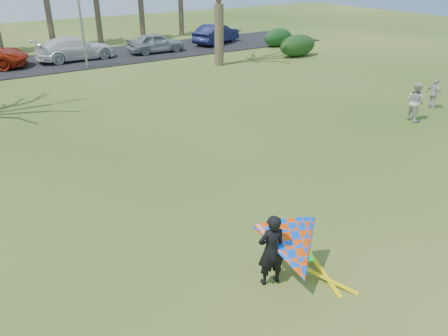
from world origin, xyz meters
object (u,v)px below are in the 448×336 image
car_4 (155,43)px  car_3 (75,49)px  car_5 (216,34)px  pedestrian_a (415,102)px  pedestrian_b (434,94)px  kite_flyer (292,250)px

car_4 → car_3: bearing=86.3°
car_5 → pedestrian_a: bearing=147.6°
pedestrian_a → pedestrian_b: size_ratio=1.21×
car_3 → pedestrian_b: size_ratio=3.81×
car_4 → car_5: bearing=-80.3°
pedestrian_a → kite_flyer: kite_flyer is taller
car_3 → kite_flyer: size_ratio=2.31×
car_3 → kite_flyer: bearing=170.6°
car_3 → pedestrian_b: 23.73m
pedestrian_a → pedestrian_b: (2.33, 0.59, -0.15)m
car_4 → pedestrian_a: 21.01m
car_5 → pedestrian_b: car_5 is taller
pedestrian_b → car_3: bearing=31.2°
car_4 → pedestrian_b: size_ratio=3.01×
pedestrian_a → pedestrian_b: pedestrian_a is taller
car_3 → car_4: size_ratio=1.26×
car_4 → kite_flyer: size_ratio=1.82×
car_3 → pedestrian_a: 23.24m
pedestrian_a → pedestrian_b: bearing=-68.5°
car_3 → kite_flyer: kite_flyer is taller
car_4 → pedestrian_b: 20.91m
pedestrian_a → kite_flyer: size_ratio=0.73×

